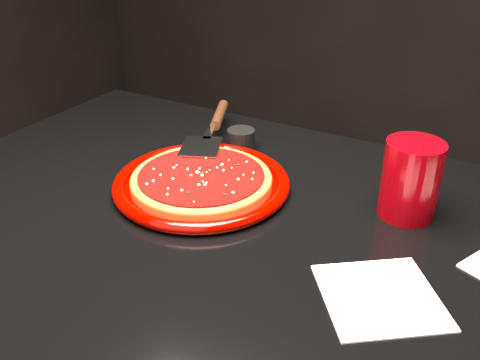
# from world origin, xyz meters

# --- Properties ---
(plate) EXTENTS (0.32, 0.32, 0.02)m
(plate) POSITION_xyz_m (-0.11, 0.06, 0.76)
(plate) COLOR #6E0200
(plate) RESTS_ON table
(pizza_crust) EXTENTS (0.26, 0.26, 0.01)m
(pizza_crust) POSITION_xyz_m (-0.11, 0.06, 0.76)
(pizza_crust) COLOR #944B1D
(pizza_crust) RESTS_ON plate
(pizza_crust_rim) EXTENTS (0.26, 0.26, 0.02)m
(pizza_crust_rim) POSITION_xyz_m (-0.11, 0.06, 0.77)
(pizza_crust_rim) COLOR #944B1D
(pizza_crust_rim) RESTS_ON plate
(pizza_sauce) EXTENTS (0.23, 0.23, 0.01)m
(pizza_sauce) POSITION_xyz_m (-0.11, 0.06, 0.78)
(pizza_sauce) COLOR #600C09
(pizza_sauce) RESTS_ON plate
(parmesan_dusting) EXTENTS (0.21, 0.21, 0.01)m
(parmesan_dusting) POSITION_xyz_m (-0.11, 0.06, 0.78)
(parmesan_dusting) COLOR beige
(parmesan_dusting) RESTS_ON plate
(basil_flecks) EXTENTS (0.19, 0.19, 0.00)m
(basil_flecks) POSITION_xyz_m (-0.11, 0.06, 0.78)
(basil_flecks) COLOR black
(basil_flecks) RESTS_ON plate
(pizza_server) EXTENTS (0.20, 0.32, 0.02)m
(pizza_server) POSITION_xyz_m (-0.19, 0.22, 0.79)
(pizza_server) COLOR silver
(pizza_server) RESTS_ON plate
(cup) EXTENTS (0.12, 0.12, 0.13)m
(cup) POSITION_xyz_m (0.23, 0.15, 0.81)
(cup) COLOR #8F0308
(cup) RESTS_ON table
(napkin_a) EXTENTS (0.20, 0.20, 0.00)m
(napkin_a) POSITION_xyz_m (0.25, -0.07, 0.75)
(napkin_a) COLOR silver
(napkin_a) RESTS_ON table
(ramekin) EXTENTS (0.07, 0.07, 0.04)m
(ramekin) POSITION_xyz_m (-0.13, 0.24, 0.77)
(ramekin) COLOR black
(ramekin) RESTS_ON table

